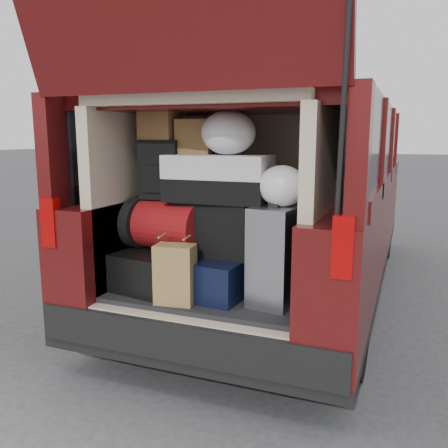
{
  "coord_description": "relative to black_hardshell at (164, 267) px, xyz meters",
  "views": [
    {
      "loc": [
        1.14,
        -2.54,
        1.54
      ],
      "look_at": [
        0.05,
        0.2,
        0.98
      ],
      "focal_mm": 38.0,
      "sensor_mm": 36.0,
      "label": 1
    }
  ],
  "objects": [
    {
      "name": "black_hardshell",
      "position": [
        0.0,
        0.0,
        0.0
      ],
      "size": [
        0.54,
        0.68,
        0.24
      ],
      "primitive_type": "cube",
      "rotation": [
        0.0,
        0.0,
        -0.16
      ],
      "color": "black",
      "rests_on": "load_floor"
    },
    {
      "name": "backpack",
      "position": [
        -0.02,
        0.04,
        0.64
      ],
      "size": [
        0.27,
        0.17,
        0.38
      ],
      "primitive_type": "cube",
      "rotation": [
        0.0,
        0.0,
        0.02
      ],
      "color": "black",
      "rests_on": "red_duffel"
    },
    {
      "name": "silver_roller",
      "position": [
        0.79,
        -0.03,
        0.17
      ],
      "size": [
        0.3,
        0.42,
        0.58
      ],
      "primitive_type": "cube",
      "rotation": [
        0.0,
        0.0,
        -0.15
      ],
      "color": "white",
      "rests_on": "load_floor"
    },
    {
      "name": "red_duffel",
      "position": [
        0.03,
        0.01,
        0.29
      ],
      "size": [
        0.55,
        0.4,
        0.33
      ],
      "primitive_type": "cube",
      "rotation": [
        0.0,
        0.0,
        -0.14
      ],
      "color": "maroon",
      "rests_on": "black_hardshell"
    },
    {
      "name": "load_floor",
      "position": [
        0.36,
        0.14,
        -0.4
      ],
      "size": [
        1.24,
        1.05,
        0.55
      ],
      "primitive_type": "cube",
      "color": "black",
      "rests_on": "ground"
    },
    {
      "name": "twotone_duffel",
      "position": [
        0.38,
        0.04,
        0.6
      ],
      "size": [
        0.65,
        0.34,
        0.29
      ],
      "primitive_type": "cube",
      "rotation": [
        0.0,
        0.0,
        0.02
      ],
      "color": "silver",
      "rests_on": "black_soft_case"
    },
    {
      "name": "kraft_bag",
      "position": [
        0.23,
        -0.28,
        0.06
      ],
      "size": [
        0.25,
        0.18,
        0.36
      ],
      "primitive_type": "cube",
      "rotation": [
        0.0,
        0.0,
        0.13
      ],
      "color": "olive",
      "rests_on": "load_floor"
    },
    {
      "name": "grocery_sack_upper",
      "position": [
        0.19,
        0.1,
        0.85
      ],
      "size": [
        0.24,
        0.21,
        0.22
      ],
      "primitive_type": "cube",
      "rotation": [
        0.0,
        0.0,
        0.15
      ],
      "color": "brown",
      "rests_on": "twotone_duffel"
    },
    {
      "name": "black_soft_case",
      "position": [
        0.37,
        0.04,
        0.29
      ],
      "size": [
        0.49,
        0.31,
        0.34
      ],
      "primitive_type": "cube",
      "rotation": [
        0.0,
        0.0,
        -0.06
      ],
      "color": "black",
      "rests_on": "navy_hardshell"
    },
    {
      "name": "navy_hardshell",
      "position": [
        0.38,
        0.0,
        -0.0
      ],
      "size": [
        0.5,
        0.59,
        0.24
      ],
      "primitive_type": "cube",
      "rotation": [
        0.0,
        0.0,
        -0.1
      ],
      "color": "black",
      "rests_on": "load_floor"
    },
    {
      "name": "grocery_sack_lower",
      "position": [
        -0.04,
        0.06,
        0.94
      ],
      "size": [
        0.23,
        0.19,
        0.21
      ],
      "primitive_type": "cube",
      "rotation": [
        0.0,
        0.0,
        -0.03
      ],
      "color": "brown",
      "rests_on": "backpack"
    },
    {
      "name": "ground",
      "position": [
        0.36,
        -0.13,
        -0.67
      ],
      "size": [
        80.0,
        80.0,
        0.0
      ],
      "primitive_type": "plane",
      "color": "#343437",
      "rests_on": "ground"
    },
    {
      "name": "plastic_bag_center",
      "position": [
        0.44,
        0.05,
        0.88
      ],
      "size": [
        0.35,
        0.33,
        0.27
      ],
      "primitive_type": "ellipsoid",
      "rotation": [
        0.0,
        0.0,
        -0.05
      ],
      "color": "white",
      "rests_on": "twotone_duffel"
    },
    {
      "name": "minivan",
      "position": [
        0.36,
        1.72,
        0.24
      ],
      "size": [
        1.9,
        5.35,
        2.77
      ],
      "color": "black",
      "rests_on": "ground"
    },
    {
      "name": "plastic_bag_right",
      "position": [
        0.81,
        -0.05,
        0.58
      ],
      "size": [
        0.29,
        0.28,
        0.24
      ],
      "primitive_type": "ellipsoid",
      "rotation": [
        0.0,
        0.0,
        -0.08
      ],
      "color": "white",
      "rests_on": "silver_roller"
    }
  ]
}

